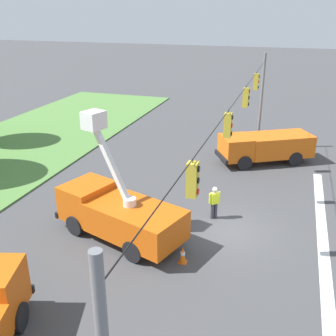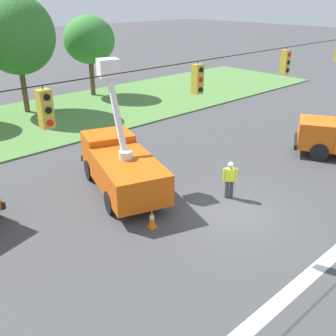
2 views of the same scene
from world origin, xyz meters
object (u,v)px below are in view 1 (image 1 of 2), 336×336
Objects in this scene: utility_truck_support_far at (265,146)px; road_worker at (214,201)px; utility_truck_bucket_lift at (118,211)px; traffic_cone_lane_edge_b at (183,255)px.

road_worker is (-8.99, 1.78, -0.21)m from utility_truck_support_far.
utility_truck_support_far reaches higher than road_worker.
utility_truck_bucket_lift is 1.01× the size of utility_truck_support_far.
road_worker is (3.12, -3.98, -0.34)m from utility_truck_bucket_lift.
utility_truck_support_far reaches higher than traffic_cone_lane_edge_b.
road_worker is 4.29m from traffic_cone_lane_edge_b.
traffic_cone_lane_edge_b is at bearing 173.47° from road_worker.
utility_truck_support_far is 3.85× the size of road_worker.
road_worker is at bearing -51.94° from utility_truck_bucket_lift.
utility_truck_support_far is (12.11, -5.76, -0.13)m from utility_truck_bucket_lift.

